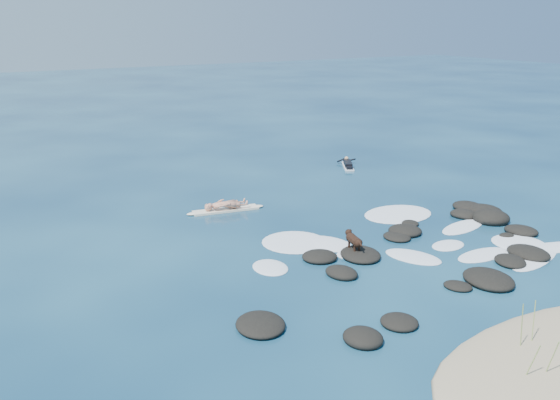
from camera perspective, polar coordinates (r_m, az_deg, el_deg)
ground at (r=21.67m, az=8.23°, el=-4.42°), size 160.00×160.00×0.00m
reef_rocks at (r=22.02m, az=14.66°, el=-4.18°), size 14.02×7.75×0.61m
breaking_foam at (r=22.74m, az=12.56°, el=-3.60°), size 11.43×8.13×0.12m
standing_surfer_rig at (r=25.35m, az=-5.02°, el=0.56°), size 3.26×0.96×1.86m
paddling_surfer_rig at (r=33.12m, az=6.21°, el=3.27°), size 1.57×2.14×0.40m
dog at (r=20.86m, az=6.73°, el=-3.64°), size 0.49×1.25×0.80m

